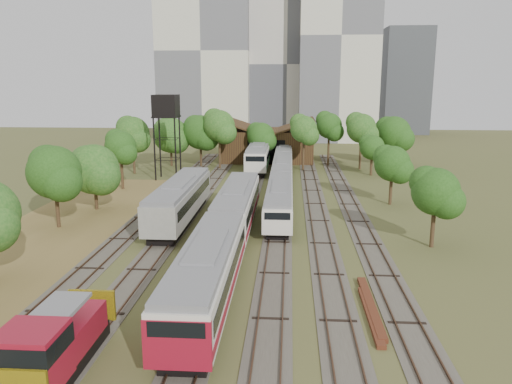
# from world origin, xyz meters

# --- Properties ---
(ground) EXTENTS (240.00, 240.00, 0.00)m
(ground) POSITION_xyz_m (0.00, 0.00, 0.00)
(ground) COLOR #475123
(ground) RESTS_ON ground
(dry_grass_patch) EXTENTS (14.00, 60.00, 0.04)m
(dry_grass_patch) POSITION_xyz_m (-18.00, 8.00, 0.02)
(dry_grass_patch) COLOR brown
(dry_grass_patch) RESTS_ON ground
(tracks) EXTENTS (24.60, 80.00, 0.19)m
(tracks) POSITION_xyz_m (-0.67, 25.00, 0.04)
(tracks) COLOR #4C473D
(tracks) RESTS_ON ground
(railcar_red_set) EXTENTS (3.22, 34.57, 3.99)m
(railcar_red_set) POSITION_xyz_m (-2.00, 6.11, 2.11)
(railcar_red_set) COLOR black
(railcar_red_set) RESTS_ON ground
(railcar_green_set) EXTENTS (2.73, 52.07, 3.37)m
(railcar_green_set) POSITION_xyz_m (2.00, 36.31, 1.78)
(railcar_green_set) COLOR black
(railcar_green_set) RESTS_ON ground
(railcar_rear) EXTENTS (3.30, 16.08, 4.09)m
(railcar_rear) POSITION_xyz_m (-2.00, 47.64, 2.16)
(railcar_rear) COLOR black
(railcar_rear) RESTS_ON ground
(shunter_locomotive) EXTENTS (2.68, 8.10, 3.50)m
(shunter_locomotive) POSITION_xyz_m (-8.00, -10.87, 1.68)
(shunter_locomotive) COLOR black
(shunter_locomotive) RESTS_ON ground
(old_grey_coach) EXTENTS (3.25, 18.00, 4.02)m
(old_grey_coach) POSITION_xyz_m (-8.00, 16.97, 2.19)
(old_grey_coach) COLOR black
(old_grey_coach) RESTS_ON ground
(water_tower) EXTENTS (3.50, 3.50, 12.10)m
(water_tower) POSITION_xyz_m (-14.64, 39.14, 10.21)
(water_tower) COLOR black
(water_tower) RESTS_ON ground
(rail_pile_near) EXTENTS (0.51, 7.69, 0.26)m
(rail_pile_near) POSITION_xyz_m (8.00, -3.32, 0.13)
(rail_pile_near) COLOR #602E1B
(rail_pile_near) RESTS_ON ground
(rail_pile_far) EXTENTS (0.55, 8.76, 0.28)m
(rail_pile_far) POSITION_xyz_m (8.20, -2.12, 0.14)
(rail_pile_far) COLOR #602E1B
(rail_pile_far) RESTS_ON ground
(maintenance_shed) EXTENTS (16.45, 11.55, 7.58)m
(maintenance_shed) POSITION_xyz_m (-1.00, 57.98, 2.91)
(maintenance_shed) COLOR #351F13
(maintenance_shed) RESTS_ON ground
(tree_band_left) EXTENTS (7.95, 55.00, 8.75)m
(tree_band_left) POSITION_xyz_m (-18.97, 16.73, 5.15)
(tree_band_left) COLOR #382616
(tree_band_left) RESTS_ON ground
(tree_band_far) EXTENTS (42.85, 10.12, 9.49)m
(tree_band_far) POSITION_xyz_m (-0.36, 50.58, 5.86)
(tree_band_far) COLOR #382616
(tree_band_far) RESTS_ON ground
(tree_band_right) EXTENTS (4.64, 37.52, 6.88)m
(tree_band_right) POSITION_xyz_m (15.04, 25.29, 4.64)
(tree_band_right) COLOR #382616
(tree_band_right) RESTS_ON ground
(tower_left) EXTENTS (22.00, 16.00, 42.00)m
(tower_left) POSITION_xyz_m (-18.00, 95.00, 21.00)
(tower_left) COLOR beige
(tower_left) RESTS_ON ground
(tower_centre) EXTENTS (20.00, 18.00, 36.00)m
(tower_centre) POSITION_xyz_m (2.00, 100.00, 18.00)
(tower_centre) COLOR beige
(tower_centre) RESTS_ON ground
(tower_right) EXTENTS (18.00, 16.00, 48.00)m
(tower_right) POSITION_xyz_m (14.00, 92.00, 24.00)
(tower_right) COLOR beige
(tower_right) RESTS_ON ground
(tower_far_right) EXTENTS (12.00, 12.00, 28.00)m
(tower_far_right) POSITION_xyz_m (34.00, 110.00, 14.00)
(tower_far_right) COLOR #3F4246
(tower_far_right) RESTS_ON ground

